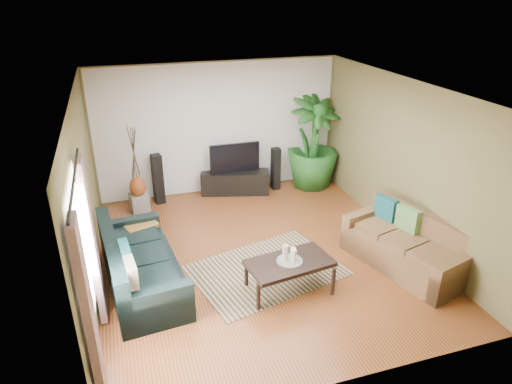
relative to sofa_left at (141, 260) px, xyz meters
name	(u,v)px	position (x,y,z in m)	size (l,w,h in m)	color
floor	(260,255)	(1.87, 0.24, -0.42)	(5.50, 5.50, 0.00)	brown
ceiling	(260,90)	(1.87, 0.24, 2.28)	(5.50, 5.50, 0.00)	white
wall_back	(218,129)	(1.87, 2.99, 0.93)	(5.00, 5.00, 0.00)	brown
wall_front	(346,283)	(1.87, -2.51, 0.93)	(5.00, 5.00, 0.00)	brown
wall_left	(85,201)	(-0.63, 0.24, 0.92)	(5.50, 5.50, 0.00)	brown
wall_right	(403,162)	(4.37, 0.24, 0.92)	(5.50, 5.50, 0.00)	brown
backwall_panel	(219,129)	(1.87, 2.98, 0.93)	(4.90, 4.90, 0.00)	white
window_pane	(83,259)	(-0.61, -1.36, 0.97)	(1.80, 1.80, 0.00)	white
curtain_near	(90,323)	(-0.56, -2.11, 0.72)	(0.08, 0.35, 2.20)	gray
curtain_far	(92,243)	(-0.56, -0.61, 0.72)	(0.08, 0.35, 2.20)	gray
curtain_rod	(74,180)	(-0.56, -1.36, 1.87)	(0.03, 0.03, 1.90)	black
sofa_left	(141,260)	(0.00, 0.00, 0.00)	(2.21, 0.95, 0.85)	black
sofa_right	(405,243)	(3.90, -0.73, 0.00)	(1.93, 0.87, 0.85)	brown
area_rug	(266,270)	(1.83, -0.21, -0.42)	(2.19, 1.55, 0.01)	tan
coffee_table	(289,276)	(1.99, -0.76, -0.18)	(1.19, 0.65, 0.49)	black
candle_tray	(290,261)	(1.99, -0.76, 0.07)	(0.37, 0.37, 0.02)	gray
candle_tall	(285,253)	(1.93, -0.73, 0.20)	(0.08, 0.08, 0.24)	beige
candle_mid	(294,256)	(2.03, -0.80, 0.17)	(0.08, 0.08, 0.18)	white
candle_short	(293,253)	(2.06, -0.70, 0.15)	(0.08, 0.08, 0.15)	white
tv_stand	(235,182)	(2.13, 2.74, -0.19)	(1.42, 0.43, 0.47)	black
television	(235,158)	(2.13, 2.74, 0.36)	(1.04, 0.06, 0.62)	black
speaker_left	(158,179)	(0.55, 2.74, 0.08)	(0.18, 0.20, 1.02)	black
speaker_right	(276,169)	(3.01, 2.69, 0.03)	(0.16, 0.18, 0.91)	black
potted_plant	(313,143)	(3.81, 2.62, 0.56)	(1.10, 1.10, 1.96)	#1C531B
plant_pot	(311,179)	(3.81, 2.62, -0.28)	(0.36, 0.36, 0.28)	black
pedestal	(139,202)	(0.14, 2.51, -0.26)	(0.33, 0.33, 0.33)	gray
vase	(138,187)	(0.14, 2.51, 0.06)	(0.30, 0.30, 0.43)	brown
side_table	(140,236)	(0.04, 0.97, -0.16)	(0.50, 0.50, 0.53)	brown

